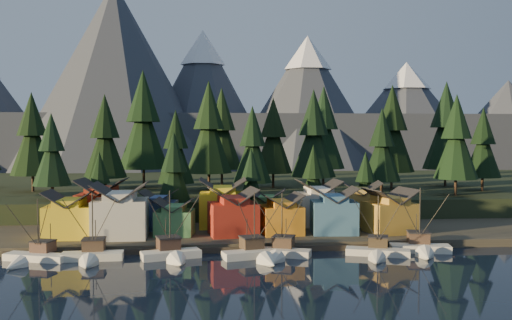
{
  "coord_description": "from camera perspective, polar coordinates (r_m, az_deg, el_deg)",
  "views": [
    {
      "loc": [
        -6.04,
        -85.68,
        21.26
      ],
      "look_at": [
        5.12,
        30.0,
        15.79
      ],
      "focal_mm": 40.0,
      "sensor_mm": 36.0,
      "label": 1
    }
  ],
  "objects": [
    {
      "name": "ground",
      "position": [
        88.49,
        -1.46,
        -11.21
      ],
      "size": [
        500.0,
        500.0,
        0.0
      ],
      "primitive_type": "plane",
      "color": "black",
      "rests_on": "ground"
    },
    {
      "name": "shore_strip",
      "position": [
        127.49,
        -2.74,
        -6.56
      ],
      "size": [
        400.0,
        50.0,
        1.5
      ],
      "primitive_type": "cube",
      "color": "#363227",
      "rests_on": "ground"
    },
    {
      "name": "hillside",
      "position": [
        176.73,
        -3.53,
        -3.24
      ],
      "size": [
        420.0,
        100.0,
        6.0
      ],
      "primitive_type": "cube",
      "color": "black",
      "rests_on": "ground"
    },
    {
      "name": "dock",
      "position": [
        104.45,
        -2.11,
        -8.77
      ],
      "size": [
        80.0,
        4.0,
        1.0
      ],
      "primitive_type": "cube",
      "color": "#3F372D",
      "rests_on": "ground"
    },
    {
      "name": "mountain_ridge",
      "position": [
        299.32,
        -5.17,
        3.6
      ],
      "size": [
        560.0,
        190.0,
        90.0
      ],
      "color": "#424655",
      "rests_on": "ground"
    },
    {
      "name": "boat_0",
      "position": [
        101.84,
        -21.55,
        -8.37
      ],
      "size": [
        11.48,
        11.92,
        11.43
      ],
      "rotation": [
        0.0,
        0.0,
        -0.32
      ],
      "color": "white",
      "rests_on": "ground"
    },
    {
      "name": "boat_1",
      "position": [
        99.3,
        -16.15,
        -8.34
      ],
      "size": [
        10.48,
        11.35,
        12.55
      ],
      "rotation": [
        0.0,
        0.0,
        0.04
      ],
      "color": "silver",
      "rests_on": "ground"
    },
    {
      "name": "boat_2",
      "position": [
        97.72,
        -8.36,
        -8.38
      ],
      "size": [
        10.75,
        11.39,
        12.85
      ],
      "rotation": [
        0.0,
        0.0,
        0.28
      ],
      "color": "white",
      "rests_on": "ground"
    },
    {
      "name": "boat_3",
      "position": [
        97.12,
        0.27,
        -8.6
      ],
      "size": [
        12.23,
        12.81,
        12.42
      ],
      "rotation": [
        0.0,
        0.0,
        0.26
      ],
      "color": "white",
      "rests_on": "ground"
    },
    {
      "name": "boat_4",
      "position": [
        98.42,
        2.39,
        -8.4
      ],
      "size": [
        10.85,
        11.37,
        12.17
      ],
      "rotation": [
        0.0,
        0.0,
        -0.36
      ],
      "color": "beige",
      "rests_on": "ground"
    },
    {
      "name": "boat_5",
      "position": [
        101.03,
        12.07,
        -8.31
      ],
      "size": [
        11.59,
        12.02,
        11.58
      ],
      "rotation": [
        0.0,
        0.0,
        -0.33
      ],
      "color": "beige",
      "rests_on": "ground"
    },
    {
      "name": "boat_6",
      "position": [
        105.85,
        16.22,
        -7.65
      ],
      "size": [
        11.2,
        11.81,
        12.75
      ],
      "rotation": [
        0.0,
        0.0,
        -0.2
      ],
      "color": "silver",
      "rests_on": "ground"
    },
    {
      "name": "house_front_0",
      "position": [
        113.85,
        -18.12,
        -5.06
      ],
      "size": [
        8.95,
        8.47,
        8.85
      ],
      "rotation": [
        0.0,
        0.0,
        -0.01
      ],
      "color": "yellow",
      "rests_on": "shore_strip"
    },
    {
      "name": "house_front_1",
      "position": [
        111.13,
        -13.42,
        -4.78
      ],
      "size": [
        10.13,
        9.73,
        10.35
      ],
      "rotation": [
        0.0,
        0.0,
        0.01
      ],
      "color": "beige",
      "rests_on": "shore_strip"
    },
    {
      "name": "house_front_2",
      "position": [
        112.23,
        -8.14,
        -5.55
      ],
      "size": [
        8.0,
        8.05,
        7.06
      ],
      "rotation": [
        0.0,
        0.0,
        -0.12
      ],
      "color": "#447E47",
      "rests_on": "shore_strip"
    },
    {
      "name": "house_front_3",
      "position": [
        110.78,
        -2.31,
        -5.09
      ],
      "size": [
        9.98,
        9.62,
        9.06
      ],
      "rotation": [
        0.0,
        0.0,
        0.14
      ],
      "color": "#A22619",
      "rests_on": "shore_strip"
    },
    {
      "name": "house_front_4",
      "position": [
        112.5,
        2.53,
        -5.29
      ],
      "size": [
        8.42,
        8.97,
        7.89
      ],
      "rotation": [
        0.0,
        0.0,
        0.09
      ],
      "color": "orange",
      "rests_on": "shore_strip"
    },
    {
      "name": "house_front_5",
      "position": [
        113.83,
        7.8,
        -4.89
      ],
      "size": [
        9.25,
        8.53,
        9.09
      ],
      "rotation": [
        0.0,
        0.0,
        -0.08
      ],
      "color": "#376283",
      "rests_on": "shore_strip"
    },
    {
      "name": "house_front_6",
      "position": [
        116.65,
        13.26,
        -4.85
      ],
      "size": [
        10.2,
        9.83,
        8.72
      ],
      "rotation": [
        0.0,
        0.0,
        0.2
      ],
      "color": "gold",
      "rests_on": "shore_strip"
    },
    {
      "name": "house_back_0",
      "position": [
        121.99,
        -15.15,
        -4.15
      ],
      "size": [
        10.15,
        9.8,
        10.31
      ],
      "rotation": [
        0.0,
        0.0,
        -0.08
      ],
      "color": "#9C2A18",
      "rests_on": "shore_strip"
    },
    {
      "name": "house_back_1",
      "position": [
        119.61,
        -9.68,
        -4.83
      ],
      "size": [
        7.86,
        7.93,
        7.94
      ],
      "rotation": [
        0.0,
        0.0,
        -0.12
      ],
      "color": "#374E83",
      "rests_on": "shore_strip"
    },
    {
      "name": "house_back_2",
      "position": [
        120.36,
        -3.34,
        -4.17
      ],
      "size": [
        9.94,
        9.18,
        10.23
      ],
      "rotation": [
        0.0,
        0.0,
        -0.04
      ],
      "color": "yellow",
      "rests_on": "shore_strip"
    },
    {
      "name": "house_back_3",
      "position": [
        120.97,
        1.07,
        -4.72
      ],
      "size": [
        8.92,
        8.24,
        7.88
      ],
      "rotation": [
        0.0,
        0.0,
        -0.19
      ],
      "color": "#3F733E",
      "rests_on": "shore_strip"
    },
    {
      "name": "house_back_4",
      "position": [
        123.36,
        6.26,
        -4.15
      ],
      "size": [
        9.12,
        8.78,
        9.68
      ],
      "rotation": [
        0.0,
        0.0,
        0.03
      ],
      "color": "white",
      "rests_on": "shore_strip"
    },
    {
      "name": "house_back_5",
      "position": [
        125.12,
        10.46,
        -4.17
      ],
      "size": [
        9.66,
        9.75,
        9.32
      ],
      "rotation": [
        0.0,
        0.0,
        -0.18
      ],
      "color": "#B08C3E",
      "rests_on": "shore_strip"
    },
    {
      "name": "tree_hill_1",
      "position": [
        159.85,
        -21.49,
        2.15
      ],
      "size": [
        11.19,
        11.19,
        26.07
      ],
      "color": "#332319",
      "rests_on": "hillside"
    },
    {
      "name": "tree_hill_2",
      "position": [
        138.0,
        -19.75,
        0.74
      ],
      "size": [
        8.58,
        8.58,
        20.0
      ],
      "color": "#332319",
      "rests_on": "hillside"
    },
    {
      "name": "tree_hill_3",
      "position": [
        147.65,
        -14.86,
        2.01
      ],
      "size": [
        10.77,
        10.77,
        25.08
      ],
      "color": "#332319",
      "rests_on": "hillside"
    },
    {
      "name": "tree_hill_4",
      "position": [
        161.5,
        -11.2,
        3.6
      ],
      "size": [
        14.1,
        14.1,
        32.84
      ],
      "color": "#332319",
      "rests_on": "hillside"
    },
    {
      "name": "tree_hill_5",
      "position": [
        135.87,
        -8.02,
        1.03
      ],
      "size": [
        8.94,
        8.94,
        20.81
      ],
      "color": "#332319",
      "rests_on": "hillside"
    },
    {
      "name": "tree_hill_6",
      "position": [
        150.7,
        -4.74,
        2.93
      ],
      "size": [
        12.49,
        12.49,
        29.1
      ],
      "color": "#332319",
      "rests_on": "hillside"
    },
    {
      "name": "tree_hill_7",
      "position": [
        134.27,
        -0.36,
        1.26
      ],
      "size": [
        9.35,
        9.35,
        21.78
      ],
      "color": "#332319",
      "rests_on": "hillside"
    },
    {
      "name": "tree_hill_8",
      "position": [
        158.96,
        1.73,
        2.17
      ],
      "size": [
        10.83,
        10.83,
        25.23
      ],
      "color": "#332319",
      "rests_on": "hillside"
    },
    {
      "name": "tree_hill_9",
      "position": [
        143.45,
        5.77,
        2.33
      ],
      "size": [
        11.29,
        11.29,
        26.29
      ],
      "color": "#332319",
      "rests_on": "hillside"
    },
    {
      "name": "tree_hill_10",
      "position": [
        169.56,
        6.77,
        2.92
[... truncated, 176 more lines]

